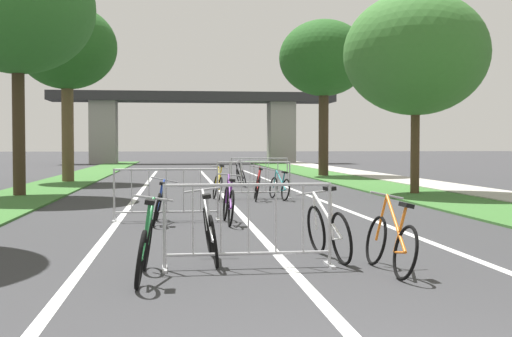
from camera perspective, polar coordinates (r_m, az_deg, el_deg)
The scene contains 25 objects.
grass_verge_left at distance 29.31m, azimuth -15.47°, elevation -0.98°, with size 2.42×61.71×0.05m, color #386B2D.
grass_verge_right at distance 29.85m, azimuth 7.27°, elevation -0.87°, with size 2.42×61.71×0.05m, color #386B2D.
sidewalk_path_right at distance 30.46m, azimuth 11.28°, elevation -0.80°, with size 1.97×61.71×0.08m, color #ADA89E.
lane_stripe_center at distance 21.63m, azimuth -3.06°, elevation -2.00°, with size 0.14×35.70×0.01m, color silver.
lane_stripe_right_lane at distance 21.94m, azimuth 3.59°, elevation -1.95°, with size 0.14×35.70×0.01m, color silver.
lane_stripe_left_lane at distance 21.62m, azimuth -9.81°, elevation -2.03°, with size 0.14×35.70×0.01m, color silver.
overpass_bridge at distance 54.76m, azimuth -5.30°, elevation 4.62°, with size 22.80×3.26×5.73m.
tree_left_pine_far at distance 21.21m, azimuth -19.56°, elevation 12.63°, with size 4.48×4.48×7.39m.
tree_left_cypress_far at distance 28.38m, azimuth -15.72°, elevation 9.77°, with size 3.98×3.98×7.13m.
tree_right_pine_near at distance 21.19m, azimuth 13.38°, elevation 9.41°, with size 4.37×4.37×6.13m.
tree_right_oak_mid at distance 32.68m, azimuth 5.76°, elevation 9.22°, with size 4.27×4.27×7.48m.
crowd_barrier_nearest at distance 8.32m, azimuth -0.64°, elevation -4.93°, with size 2.12×0.48×1.05m.
crowd_barrier_second at distance 13.57m, azimuth -7.60°, elevation -2.25°, with size 2.11×0.46×1.05m.
crowd_barrier_third at distance 19.00m, azimuth -0.18°, elevation -1.01°, with size 2.11×0.45×1.05m.
crowd_barrier_fourth at distance 24.36m, azimuth 0.29°, elevation -0.34°, with size 2.12×0.49×1.05m.
bicycle_purple_0 at distance 13.02m, azimuth -2.34°, elevation -3.00°, with size 0.46×1.76×0.96m.
bicycle_orange_1 at distance 8.21m, azimuth 11.34°, elevation -6.14°, with size 0.44×1.62×0.95m.
bicycle_silver_2 at distance 8.87m, azimuth -3.92°, elevation -5.40°, with size 0.51×1.76×0.95m.
bicycle_red_3 at distance 18.51m, azimuth 0.12°, elevation -1.49°, with size 0.56×1.79×0.94m.
bicycle_blue_4 at distance 13.14m, azimuth -8.26°, elevation -3.10°, with size 0.54×1.71×0.89m.
bicycle_yellow_5 at distance 18.47m, azimuth -3.27°, elevation -1.53°, with size 0.52×1.65×0.98m.
bicycle_white_6 at distance 9.02m, azimuth 6.11°, elevation -5.25°, with size 0.52×1.63×0.99m.
bicycle_green_7 at distance 7.73m, azimuth -9.39°, elevation -6.67°, with size 0.47×1.71×0.93m.
bicycle_black_8 at distance 24.65m, azimuth -1.30°, elevation -0.66°, with size 0.56×1.71×0.96m.
bicycle_teal_9 at distance 18.70m, azimuth 2.01°, elevation -1.59°, with size 0.46×1.63×0.84m.
Camera 1 is at (-1.38, -3.69, 1.52)m, focal length 47.25 mm.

